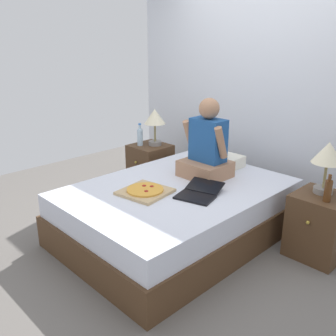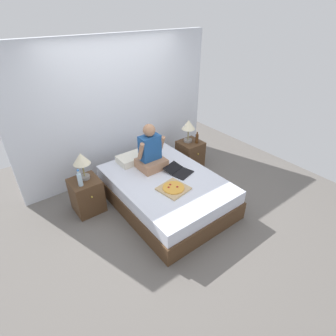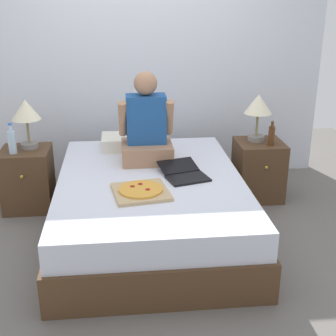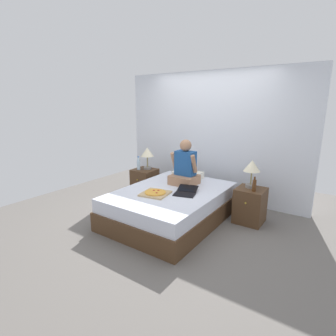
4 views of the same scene
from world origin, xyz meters
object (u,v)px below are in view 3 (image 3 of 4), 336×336
(nightstand_left, at_px, (28,179))
(pizza_box, at_px, (141,191))
(bed, at_px, (151,206))
(lamp_on_right_nightstand, at_px, (258,107))
(nightstand_right, at_px, (258,170))
(water_bottle, at_px, (12,141))
(laptop, at_px, (184,174))
(beer_bottle, at_px, (271,135))
(person_seated, at_px, (146,129))
(lamp_on_left_nightstand, at_px, (26,113))

(nightstand_left, relative_size, pizza_box, 1.24)
(bed, relative_size, lamp_on_right_nightstand, 4.67)
(nightstand_right, relative_size, lamp_on_right_nightstand, 1.27)
(water_bottle, bearing_deg, lamp_on_right_nightstand, 3.56)
(bed, xyz_separation_m, lamp_on_right_nightstand, (1.07, 0.69, 0.64))
(nightstand_left, xyz_separation_m, water_bottle, (-0.08, -0.09, 0.40))
(water_bottle, bearing_deg, laptop, -21.25)
(water_bottle, relative_size, laptop, 0.57)
(nightstand_left, bearing_deg, water_bottle, -131.65)
(nightstand_left, distance_m, water_bottle, 0.41)
(bed, bearing_deg, beer_bottle, 24.76)
(bed, relative_size, nightstand_right, 3.69)
(lamp_on_right_nightstand, bearing_deg, nightstand_right, -59.07)
(bed, distance_m, nightstand_right, 1.27)
(bed, relative_size, laptop, 4.34)
(person_seated, bearing_deg, water_bottle, 173.41)
(water_bottle, bearing_deg, person_seated, -6.59)
(lamp_on_left_nightstand, xyz_separation_m, person_seated, (1.06, -0.28, -0.10))
(water_bottle, bearing_deg, nightstand_right, 2.26)
(bed, xyz_separation_m, pizza_box, (-0.09, -0.32, 0.28))
(beer_bottle, distance_m, laptop, 1.06)
(lamp_on_left_nightstand, xyz_separation_m, water_bottle, (-0.12, -0.14, -0.22))
(nightstand_left, xyz_separation_m, nightstand_right, (2.20, 0.00, 0.00))
(water_bottle, height_order, pizza_box, water_bottle)
(bed, bearing_deg, laptop, -3.61)
(beer_bottle, bearing_deg, person_seated, -173.88)
(water_bottle, bearing_deg, nightstand_left, 48.35)
(lamp_on_left_nightstand, height_order, nightstand_right, lamp_on_left_nightstand)
(lamp_on_left_nightstand, height_order, pizza_box, lamp_on_left_nightstand)
(beer_bottle, height_order, laptop, beer_bottle)
(water_bottle, height_order, beer_bottle, water_bottle)
(nightstand_left, xyz_separation_m, pizza_box, (1.01, -0.95, 0.25))
(nightstand_left, bearing_deg, person_seated, -11.64)
(lamp_on_left_nightstand, height_order, beer_bottle, lamp_on_left_nightstand)
(nightstand_left, xyz_separation_m, beer_bottle, (2.27, -0.10, 0.38))
(beer_bottle, relative_size, pizza_box, 0.50)
(nightstand_left, height_order, beer_bottle, beer_bottle)
(nightstand_left, xyz_separation_m, person_seated, (1.10, -0.23, 0.51))
(water_bottle, distance_m, laptop, 1.57)
(lamp_on_left_nightstand, bearing_deg, lamp_on_right_nightstand, 0.00)
(water_bottle, xyz_separation_m, pizza_box, (1.09, -0.86, -0.15))
(bed, bearing_deg, lamp_on_left_nightstand, 146.95)
(water_bottle, xyz_separation_m, beer_bottle, (2.35, -0.01, -0.02))
(beer_bottle, bearing_deg, pizza_box, -145.86)
(pizza_box, bearing_deg, bed, 73.90)
(nightstand_left, height_order, laptop, laptop)
(nightstand_right, bearing_deg, water_bottle, -177.74)
(nightstand_left, xyz_separation_m, lamp_on_left_nightstand, (0.04, 0.05, 0.61))
(nightstand_left, relative_size, nightstand_right, 1.00)
(lamp_on_left_nightstand, bearing_deg, pizza_box, -46.05)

